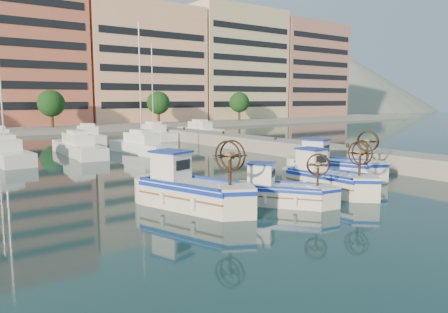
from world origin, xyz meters
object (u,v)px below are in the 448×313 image
Objects in this scene: fishing_boat_b at (280,190)px; fishing_boat_a at (191,188)px; fishing_boat_c at (327,177)px; fishing_boat_d at (333,165)px.

fishing_boat_a is at bearing 114.78° from fishing_boat_b.
fishing_boat_a is at bearing 166.90° from fishing_boat_c.
fishing_boat_d is at bearing -11.25° from fishing_boat_a.
fishing_boat_a is 11.04m from fishing_boat_d.
fishing_boat_a is 1.14× the size of fishing_boat_c.
fishing_boat_c is (3.85, 0.55, 0.11)m from fishing_boat_b.
fishing_boat_c is 0.92× the size of fishing_boat_d.
fishing_boat_b is 7.98m from fishing_boat_d.
fishing_boat_b is at bearing -45.69° from fishing_boat_a.
fishing_boat_c is at bearing -27.85° from fishing_boat_a.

